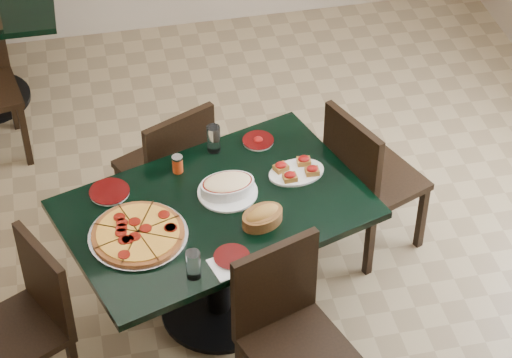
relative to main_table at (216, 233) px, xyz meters
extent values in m
plane|color=olive|center=(0.06, 0.10, -0.57)|extent=(5.50, 5.50, 0.00)
cube|color=black|center=(0.00, 0.00, 0.16)|extent=(1.66, 1.33, 0.04)
cylinder|color=black|center=(0.00, 0.00, -0.21)|extent=(0.12, 0.12, 0.71)
cylinder|color=black|center=(0.00, 0.00, -0.55)|extent=(0.62, 0.62, 0.03)
cube|color=black|center=(-0.17, 0.71, -0.13)|extent=(0.56, 0.56, 0.04)
cube|color=black|center=(-0.09, 0.53, 0.11)|extent=(0.40, 0.22, 0.45)
cube|color=black|center=(-0.09, 0.95, -0.36)|extent=(0.05, 0.05, 0.41)
cube|color=black|center=(0.07, 0.62, -0.36)|extent=(0.05, 0.05, 0.41)
cube|color=black|center=(-0.42, 0.80, -0.36)|extent=(0.05, 0.05, 0.41)
cube|color=black|center=(-0.26, 0.47, -0.36)|extent=(0.05, 0.05, 0.41)
cube|color=black|center=(0.24, -0.71, -0.12)|extent=(0.56, 0.56, 0.04)
cube|color=black|center=(0.18, -0.52, 0.14)|extent=(0.43, 0.18, 0.47)
cube|color=black|center=(0.36, -0.47, -0.35)|extent=(0.05, 0.05, 0.43)
cube|color=black|center=(0.95, 0.35, -0.12)|extent=(0.57, 0.57, 0.04)
cube|color=black|center=(0.77, 0.27, 0.13)|extent=(0.20, 0.42, 0.47)
cube|color=black|center=(1.20, 0.25, -0.35)|extent=(0.05, 0.05, 0.43)
cube|color=black|center=(0.85, 0.10, -0.35)|extent=(0.05, 0.05, 0.43)
cube|color=black|center=(1.06, 0.60, -0.35)|extent=(0.05, 0.05, 0.43)
cube|color=black|center=(0.71, 0.45, -0.35)|extent=(0.05, 0.05, 0.43)
cube|color=black|center=(-1.01, -0.32, -0.15)|extent=(0.55, 0.55, 0.04)
cube|color=black|center=(-0.84, -0.23, 0.09)|extent=(0.22, 0.38, 0.44)
cube|color=black|center=(-0.93, -0.08, -0.37)|extent=(0.05, 0.05, 0.40)
cube|color=black|center=(-0.94, 1.45, -0.35)|extent=(0.05, 0.05, 0.44)
cube|color=black|center=(-1.00, 1.83, -0.35)|extent=(0.05, 0.05, 0.44)
cylinder|color=#B5B5BC|center=(-0.39, -0.13, 0.19)|extent=(0.47, 0.47, 0.01)
cylinder|color=brown|center=(-0.39, -0.13, 0.20)|extent=(0.44, 0.44, 0.02)
cylinder|color=gold|center=(-0.39, -0.13, 0.21)|extent=(0.39, 0.39, 0.01)
cylinder|color=silver|center=(0.08, 0.08, 0.19)|extent=(0.30, 0.30, 0.01)
ellipsoid|color=beige|center=(0.08, 0.08, 0.25)|extent=(0.25, 0.17, 0.04)
ellipsoid|color=#9F6A2C|center=(0.20, -0.16, 0.24)|extent=(0.20, 0.15, 0.08)
cylinder|color=silver|center=(0.01, -0.36, 0.19)|extent=(0.17, 0.17, 0.01)
cylinder|color=#390303|center=(0.01, -0.36, 0.19)|extent=(0.17, 0.17, 0.00)
cylinder|color=silver|center=(0.31, 0.44, 0.19)|extent=(0.16, 0.16, 0.01)
cylinder|color=#390303|center=(0.31, 0.44, 0.19)|extent=(0.16, 0.16, 0.00)
ellipsoid|color=#9F1107|center=(0.31, 0.44, 0.20)|extent=(0.05, 0.05, 0.02)
cylinder|color=silver|center=(-0.49, 0.20, 0.19)|extent=(0.20, 0.20, 0.01)
cylinder|color=#390303|center=(-0.49, 0.20, 0.19)|extent=(0.20, 0.20, 0.00)
cube|color=white|center=(-0.01, -0.41, 0.18)|extent=(0.19, 0.19, 0.00)
cube|color=#B5B5BC|center=(0.01, -0.41, 0.19)|extent=(0.05, 0.15, 0.00)
cylinder|color=silver|center=(0.07, 0.43, 0.26)|extent=(0.07, 0.07, 0.15)
cylinder|color=silver|center=(-0.18, -0.43, 0.25)|extent=(0.07, 0.07, 0.14)
cylinder|color=#B83D13|center=(-0.14, 0.30, 0.22)|extent=(0.05, 0.05, 0.09)
cylinder|color=#B5B5BC|center=(-0.14, 0.30, 0.27)|extent=(0.06, 0.06, 0.01)
camera|label=1|loc=(-0.55, -3.53, 3.45)|focal=70.00mm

